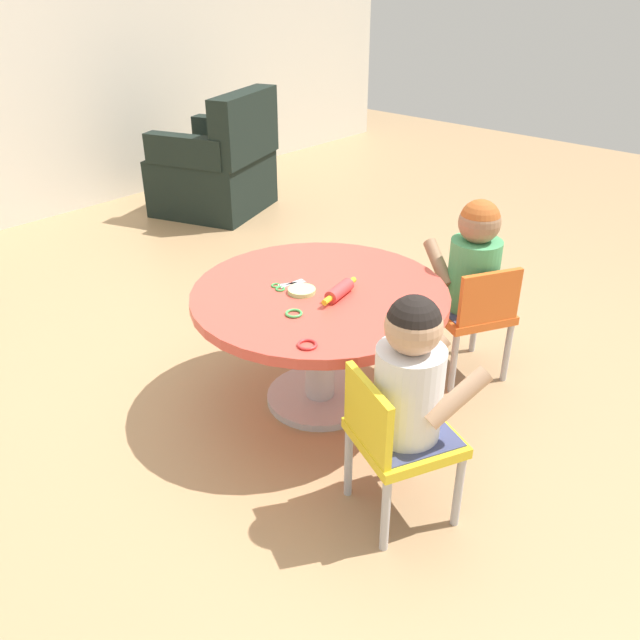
# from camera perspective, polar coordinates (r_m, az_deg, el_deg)

# --- Properties ---
(ground_plane) EXTENTS (10.00, 10.00, 0.00)m
(ground_plane) POSITION_cam_1_polar(r_m,az_deg,el_deg) (2.75, 0.00, -6.93)
(ground_plane) COLOR tan
(craft_table) EXTENTS (0.99, 0.99, 0.50)m
(craft_table) POSITION_cam_1_polar(r_m,az_deg,el_deg) (2.54, 0.00, 0.41)
(craft_table) COLOR silver
(craft_table) RESTS_ON ground
(child_chair_left) EXTENTS (0.40, 0.40, 0.54)m
(child_chair_left) POSITION_cam_1_polar(r_m,az_deg,el_deg) (2.07, 6.58, -10.21)
(child_chair_left) COLOR #B7B7BC
(child_chair_left) RESTS_ON ground
(seated_child_left) EXTENTS (0.43, 0.39, 0.51)m
(seated_child_left) POSITION_cam_1_polar(r_m,az_deg,el_deg) (1.96, 7.97, -4.73)
(seated_child_left) COLOR #3F4772
(seated_child_left) RESTS_ON ground
(child_chair_right) EXTENTS (0.41, 0.41, 0.54)m
(child_chair_right) POSITION_cam_1_polar(r_m,az_deg,el_deg) (2.83, 13.21, 0.60)
(child_chair_right) COLOR #B7B7BC
(child_chair_right) RESTS_ON ground
(seated_child_right) EXTENTS (0.40, 0.43, 0.51)m
(seated_child_right) POSITION_cam_1_polar(r_m,az_deg,el_deg) (2.76, 13.30, 5.11)
(seated_child_right) COLOR #3F4772
(seated_child_right) RESTS_ON ground
(armchair_dark) EXTENTS (0.90, 0.91, 0.85)m
(armchair_dark) POSITION_cam_1_polar(r_m,az_deg,el_deg) (4.86, -8.89, 12.93)
(armchair_dark) COLOR black
(armchair_dark) RESTS_ON ground
(rolling_pin) EXTENTS (0.23, 0.08, 0.05)m
(rolling_pin) POSITION_cam_1_polar(r_m,az_deg,el_deg) (2.44, 1.72, 2.57)
(rolling_pin) COLOR #D83F3F
(rolling_pin) RESTS_ON craft_table
(craft_scissors) EXTENTS (0.14, 0.09, 0.01)m
(craft_scissors) POSITION_cam_1_polar(r_m,az_deg,el_deg) (2.53, -3.15, 3.00)
(craft_scissors) COLOR silver
(craft_scissors) RESTS_ON craft_table
(playdough_blob_0) EXTENTS (0.11, 0.11, 0.02)m
(playdough_blob_0) POSITION_cam_1_polar(r_m,az_deg,el_deg) (2.48, -1.61, 2.57)
(playdough_blob_0) COLOR #B2E58C
(playdough_blob_0) RESTS_ON craft_table
(cookie_cutter_0) EXTENTS (0.06, 0.06, 0.01)m
(cookie_cutter_0) POSITION_cam_1_polar(r_m,az_deg,el_deg) (2.32, -2.30, 0.58)
(cookie_cutter_0) COLOR #4CB259
(cookie_cutter_0) RESTS_ON craft_table
(cookie_cutter_1) EXTENTS (0.07, 0.07, 0.01)m
(cookie_cutter_1) POSITION_cam_1_polar(r_m,az_deg,el_deg) (2.13, -1.12, -2.16)
(cookie_cutter_1) COLOR red
(cookie_cutter_1) RESTS_ON craft_table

